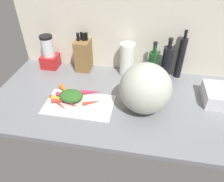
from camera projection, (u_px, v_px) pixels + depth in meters
The scene contains 20 objects.
ground_plane at pixel (126, 100), 134.58cm from camera, with size 170.00×80.00×3.00cm, color slate.
wall_back at pixel (134, 30), 145.56cm from camera, with size 170.00×3.00×60.00cm, color beige.
cutting_board at pixel (79, 104), 128.81cm from camera, with size 41.72×24.30×0.80cm, color beige.
carrot_0 at pixel (69, 102), 127.47cm from camera, with size 2.71×2.71×13.15cm, color #B2264C.
carrot_1 at pixel (76, 92), 135.03cm from camera, with size 3.13×3.13×11.47cm, color red.
carrot_2 at pixel (92, 102), 128.10cm from camera, with size 2.05×2.05×11.02cm, color red.
carrot_3 at pixel (91, 92), 135.33cm from camera, with size 2.87×2.87×12.91cm, color #B2264C.
carrot_4 at pixel (66, 92), 135.44cm from camera, with size 2.88×2.88×17.26cm, color orange.
carrot_5 at pixel (62, 101), 128.88cm from camera, with size 2.60×2.60×13.20cm, color red.
carrot_6 at pixel (61, 99), 129.70cm from camera, with size 3.51×3.51×11.52cm, color orange.
carrot_7 at pixel (66, 94), 133.11cm from camera, with size 3.35×3.35×12.68cm, color #B2264C.
carrot_8 at pixel (58, 102), 127.75cm from camera, with size 2.27×2.27×16.63cm, color red.
carrot_greens_pile at pixel (71, 96), 129.51cm from camera, with size 14.85×11.42×6.28cm, color #2D6023.
winter_squash at pixel (145, 88), 117.90cm from camera, with size 29.41×29.19×29.13cm, color #B2B7A8.
knife_block at pixel (83, 55), 155.31cm from camera, with size 10.57×12.89×28.36cm.
blender_appliance at pixel (49, 54), 158.37cm from camera, with size 12.15×12.15×25.33cm.
paper_towel_roll at pixel (127, 59), 150.00cm from camera, with size 10.21×10.21×23.65cm, color white.
bottle_0 at pixel (153, 64), 147.86cm from camera, with size 6.67×6.67×26.68cm.
bottle_1 at pixel (167, 63), 144.00cm from camera, with size 7.02×7.02×30.67cm.
bottle_2 at pixel (181, 58), 145.22cm from camera, with size 5.04×5.04×34.71cm.
Camera 1 is at (9.49, -103.19, 85.02)cm, focal length 33.86 mm.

